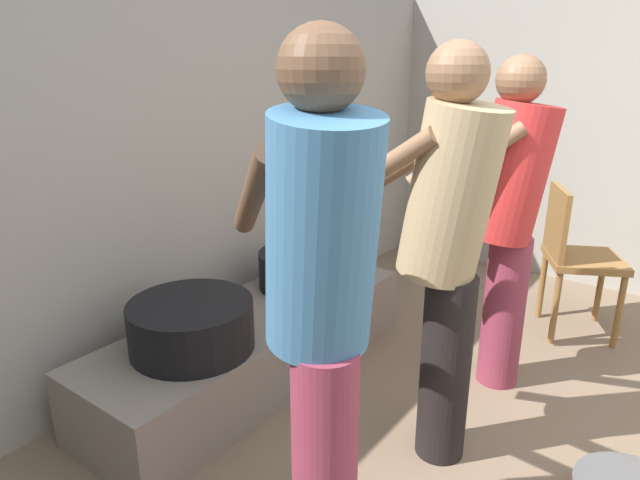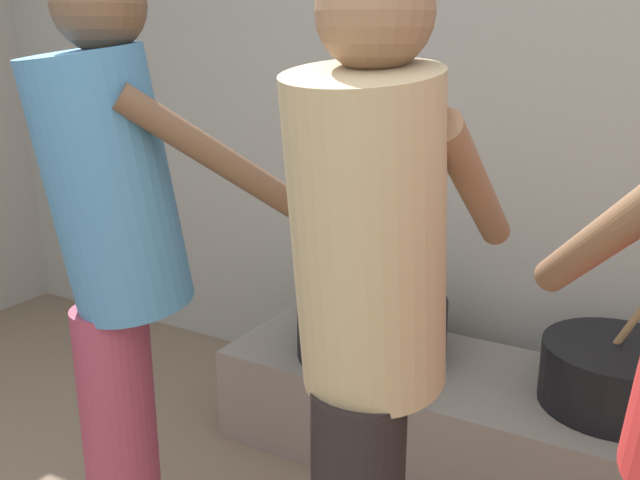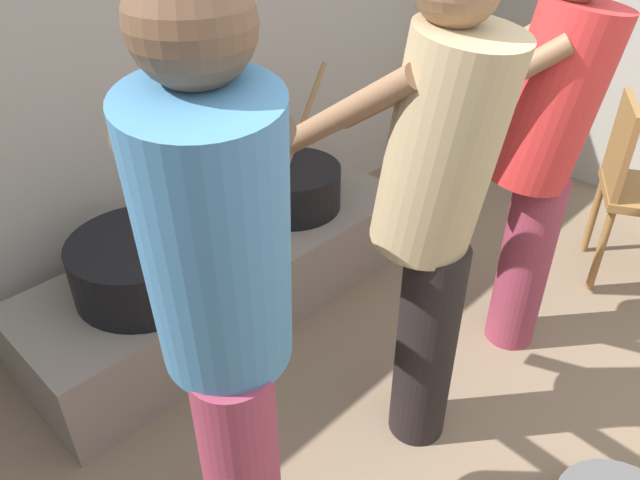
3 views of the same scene
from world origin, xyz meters
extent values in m
cube|color=#9E998E|center=(0.00, 2.51, 1.00)|extent=(5.50, 0.20, 2.01)
cube|color=slate|center=(0.22, 1.99, 0.18)|extent=(1.84, 0.60, 0.36)
cylinder|color=black|center=(0.63, 2.01, 0.46)|extent=(0.46, 0.46, 0.20)
cylinder|color=#937047|center=(0.71, 2.01, 0.76)|extent=(0.25, 0.08, 0.51)
cylinder|color=black|center=(-0.20, 1.96, 0.47)|extent=(0.54, 0.54, 0.22)
cylinder|color=#8C3347|center=(0.93, 0.97, 0.38)|extent=(0.20, 0.20, 0.77)
cylinder|color=red|center=(0.91, 0.99, 1.08)|extent=(0.47, 0.49, 0.66)
sphere|color=brown|center=(0.90, 1.00, 1.49)|extent=(0.21, 0.21, 0.21)
cylinder|color=brown|center=(0.88, 1.26, 1.15)|extent=(0.33, 0.42, 0.36)
cylinder|color=brown|center=(0.66, 1.11, 1.15)|extent=(0.33, 0.42, 0.36)
cylinder|color=black|center=(0.25, 0.97, 0.40)|extent=(0.20, 0.20, 0.79)
cylinder|color=tan|center=(0.25, 1.00, 1.11)|extent=(0.31, 0.40, 0.68)
sphere|color=brown|center=(0.25, 1.01, 1.53)|extent=(0.22, 0.22, 0.22)
cylinder|color=brown|center=(0.37, 1.24, 1.18)|extent=(0.09, 0.48, 0.37)
cylinder|color=brown|center=(0.11, 1.23, 1.18)|extent=(0.09, 0.48, 0.37)
cylinder|color=#8C3347|center=(-0.50, 1.02, 0.40)|extent=(0.20, 0.20, 0.81)
cylinder|color=teal|center=(-0.49, 1.04, 1.13)|extent=(0.47, 0.49, 0.69)
sphere|color=brown|center=(-0.48, 1.05, 1.56)|extent=(0.22, 0.22, 0.22)
cylinder|color=brown|center=(-0.23, 1.16, 1.20)|extent=(0.35, 0.43, 0.37)
cylinder|color=brown|center=(-0.45, 1.32, 1.20)|extent=(0.35, 0.43, 0.37)
cylinder|color=olive|center=(1.65, 0.55, 0.22)|extent=(0.04, 0.04, 0.44)
cylinder|color=olive|center=(1.95, 0.71, 0.22)|extent=(0.04, 0.04, 0.44)
cylinder|color=olive|center=(1.49, 0.85, 0.22)|extent=(0.04, 0.04, 0.44)
cylinder|color=olive|center=(1.80, 1.01, 0.22)|extent=(0.04, 0.04, 0.44)
cube|color=olive|center=(1.72, 0.78, 0.46)|extent=(0.54, 0.54, 0.04)
cube|color=olive|center=(1.64, 0.94, 0.68)|extent=(0.35, 0.20, 0.40)
camera|label=1|loc=(-1.62, 0.20, 1.59)|focal=31.38mm
camera|label=2|loc=(0.82, -0.18, 1.50)|focal=39.58mm
camera|label=3|loc=(-1.06, 0.20, 1.80)|focal=33.59mm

